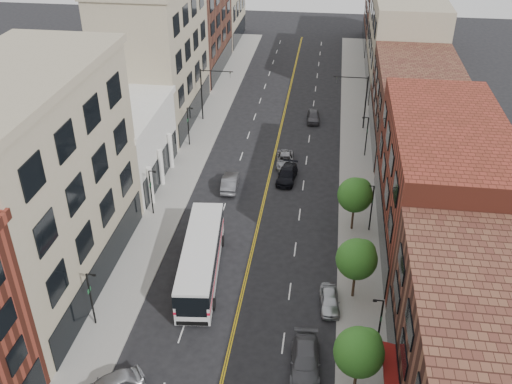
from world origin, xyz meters
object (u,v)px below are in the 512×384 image
at_px(car_parked_mid, 305,361).
at_px(car_lane_behind, 230,182).
at_px(car_parked_far, 330,300).
at_px(car_lane_c, 313,116).
at_px(city_bus, 201,257).
at_px(car_lane_a, 287,175).
at_px(car_lane_b, 285,160).

height_order(car_parked_mid, car_lane_behind, car_lane_behind).
xyz_separation_m(car_parked_far, car_lane_c, (-3.17, 37.10, 0.05)).
bearing_deg(car_lane_behind, car_lane_c, -116.71).
xyz_separation_m(city_bus, car_parked_mid, (9.73, -9.39, -1.21)).
xyz_separation_m(car_parked_mid, car_lane_a, (-3.73, 27.18, -0.06)).
height_order(car_parked_mid, car_parked_far, car_parked_mid).
bearing_deg(car_parked_mid, car_lane_b, 95.38).
bearing_deg(car_lane_c, city_bus, -106.55).
distance_m(car_parked_mid, car_lane_c, 43.95).
xyz_separation_m(car_lane_behind, car_lane_c, (8.25, 19.44, -0.08)).
height_order(car_parked_far, car_lane_behind, car_lane_behind).
relative_size(car_parked_mid, car_lane_a, 1.09).
distance_m(car_lane_b, car_lane_c, 13.38).
relative_size(city_bus, car_lane_b, 2.92).
bearing_deg(car_lane_b, car_lane_c, 73.27).
height_order(car_parked_far, car_lane_a, car_lane_a).
xyz_separation_m(car_parked_mid, car_lane_c, (-1.59, 43.92, -0.06)).
xyz_separation_m(car_parked_mid, car_parked_far, (1.58, 6.82, -0.10)).
height_order(car_lane_behind, car_lane_a, car_lane_behind).
bearing_deg(car_lane_c, car_parked_far, -88.39).
bearing_deg(car_parked_far, car_parked_mid, -108.18).
height_order(car_parked_mid, car_lane_b, car_parked_mid).
distance_m(city_bus, car_lane_a, 18.81).
relative_size(car_parked_far, car_lane_c, 0.94).
bearing_deg(car_lane_a, car_parked_mid, -76.99).
distance_m(car_parked_far, car_lane_b, 24.71).
height_order(car_lane_a, car_lane_b, car_lane_a).
relative_size(car_parked_far, car_lane_b, 0.85).
bearing_deg(city_bus, car_lane_b, 69.88).
bearing_deg(car_lane_behind, car_lane_a, -159.87).
xyz_separation_m(car_parked_mid, car_lane_behind, (-9.84, 24.48, 0.02)).
distance_m(car_lane_a, car_lane_b, 3.69).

